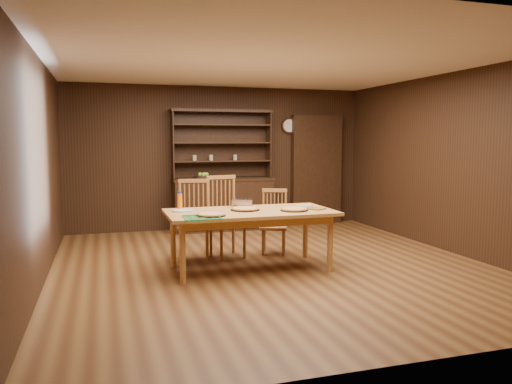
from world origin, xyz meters
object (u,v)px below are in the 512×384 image
object	(u,v)px
chair_center	(225,214)
chair_right	(274,219)
dining_table	(250,216)
chair_left	(194,217)
china_hutch	(223,197)
juice_bottle	(180,201)

from	to	relation	value
chair_center	chair_right	bearing A→B (deg)	-14.47
dining_table	chair_left	bearing A→B (deg)	126.06
china_hutch	dining_table	size ratio (longest dim) A/B	1.05
china_hutch	chair_right	world-z (taller)	china_hutch
dining_table	chair_right	bearing A→B (deg)	53.19
dining_table	juice_bottle	world-z (taller)	juice_bottle
juice_bottle	chair_left	bearing A→B (deg)	58.23
dining_table	china_hutch	bearing A→B (deg)	83.49
dining_table	chair_right	distance (m)	1.01
china_hutch	juice_bottle	xyz separation A→B (m)	(-1.15, -2.48, 0.27)
dining_table	chair_center	world-z (taller)	chair_center
chair_left	chair_right	bearing A→B (deg)	10.93
chair_left	chair_center	xyz separation A→B (m)	(0.44, 0.03, 0.02)
dining_table	juice_bottle	size ratio (longest dim) A/B	8.83
chair_left	china_hutch	bearing A→B (deg)	76.95
chair_center	chair_right	xyz separation A→B (m)	(0.73, -0.02, -0.11)
china_hutch	chair_right	xyz separation A→B (m)	(0.27, -2.05, -0.11)
chair_right	juice_bottle	bearing A→B (deg)	-139.84
chair_center	juice_bottle	world-z (taller)	chair_center
china_hutch	chair_left	distance (m)	2.25
chair_left	juice_bottle	xyz separation A→B (m)	(-0.25, -0.41, 0.28)
dining_table	juice_bottle	xyz separation A→B (m)	(-0.82, 0.37, 0.18)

